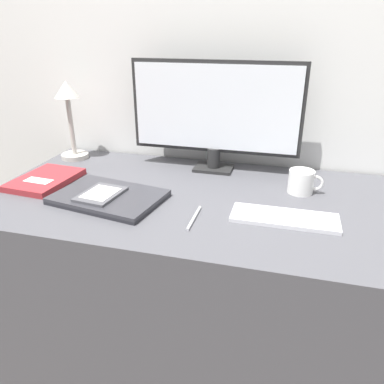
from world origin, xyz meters
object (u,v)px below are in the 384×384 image
(notebook, at_px, (45,180))
(pen, at_px, (195,218))
(monitor, at_px, (215,112))
(keyboard, at_px, (284,218))
(desk_lamp, at_px, (69,110))
(coffee_mug, at_px, (302,182))
(ereader, at_px, (101,194))
(laptop, at_px, (109,197))

(notebook, relative_size, pen, 1.80)
(monitor, height_order, notebook, monitor)
(keyboard, height_order, notebook, notebook)
(desk_lamp, bearing_deg, monitor, 1.55)
(monitor, height_order, coffee_mug, monitor)
(ereader, distance_m, desk_lamp, 0.53)
(laptop, relative_size, notebook, 1.41)
(laptop, distance_m, desk_lamp, 0.54)
(monitor, distance_m, desk_lamp, 0.62)
(monitor, bearing_deg, laptop, -126.19)
(notebook, xyz_separation_m, pen, (0.61, -0.14, -0.01))
(ereader, xyz_separation_m, notebook, (-0.28, 0.10, -0.02))
(coffee_mug, height_order, pen, coffee_mug)
(ereader, bearing_deg, monitor, 53.21)
(laptop, xyz_separation_m, desk_lamp, (-0.34, 0.36, 0.20))
(keyboard, relative_size, laptop, 0.83)
(keyboard, height_order, ereader, ereader)
(keyboard, relative_size, ereader, 1.88)
(keyboard, distance_m, laptop, 0.57)
(desk_lamp, height_order, coffee_mug, desk_lamp)
(ereader, height_order, coffee_mug, coffee_mug)
(ereader, xyz_separation_m, coffee_mug, (0.64, 0.25, 0.01))
(laptop, bearing_deg, pen, -10.28)
(ereader, height_order, notebook, ereader)
(laptop, distance_m, pen, 0.32)
(keyboard, bearing_deg, laptop, -179.08)
(notebook, bearing_deg, laptop, -14.82)
(ereader, bearing_deg, notebook, 160.92)
(monitor, xyz_separation_m, notebook, (-0.57, -0.30, -0.22))
(keyboard, distance_m, coffee_mug, 0.23)
(ereader, bearing_deg, laptop, 42.43)
(monitor, relative_size, coffee_mug, 5.56)
(pen, bearing_deg, monitor, 94.46)
(notebook, distance_m, pen, 0.62)
(keyboard, bearing_deg, coffee_mug, 78.18)
(keyboard, xyz_separation_m, laptop, (-0.57, -0.01, 0.00))
(ereader, bearing_deg, coffee_mug, 21.20)
(keyboard, relative_size, notebook, 1.18)
(laptop, height_order, ereader, ereader)
(monitor, distance_m, laptop, 0.52)
(laptop, distance_m, ereader, 0.03)
(pen, bearing_deg, coffee_mug, 42.96)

